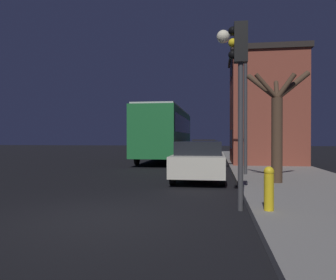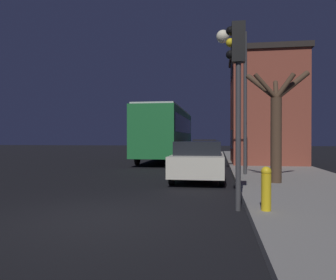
{
  "view_description": "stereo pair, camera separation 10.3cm",
  "coord_description": "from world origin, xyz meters",
  "px_view_note": "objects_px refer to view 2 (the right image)",
  "views": [
    {
      "loc": [
        2.39,
        -6.42,
        1.66
      ],
      "look_at": [
        0.04,
        9.66,
        1.53
      ],
      "focal_mm": 35.0,
      "sensor_mm": 36.0,
      "label": 1
    },
    {
      "loc": [
        2.49,
        -6.4,
        1.66
      ],
      "look_at": [
        0.04,
        9.66,
        1.53
      ],
      "focal_mm": 35.0,
      "sensor_mm": 36.0,
      "label": 2
    }
  ],
  "objects_px": {
    "fire_hydrant": "(266,187)",
    "streetlamp": "(232,64)",
    "bus": "(166,130)",
    "car_near_lane": "(199,160)",
    "car_far_lane": "(210,147)",
    "traffic_light": "(237,76)",
    "car_mid_lane": "(205,150)",
    "bare_tree": "(276,122)"
  },
  "relations": [
    {
      "from": "streetlamp",
      "to": "car_mid_lane",
      "type": "relative_size",
      "value": 1.29
    },
    {
      "from": "bus",
      "to": "car_mid_lane",
      "type": "bearing_deg",
      "value": -2.79
    },
    {
      "from": "bare_tree",
      "to": "car_near_lane",
      "type": "height_order",
      "value": "bare_tree"
    },
    {
      "from": "fire_hydrant",
      "to": "car_far_lane",
      "type": "bearing_deg",
      "value": 94.1
    },
    {
      "from": "bus",
      "to": "car_mid_lane",
      "type": "relative_size",
      "value": 2.43
    },
    {
      "from": "streetlamp",
      "to": "bus",
      "type": "height_order",
      "value": "streetlamp"
    },
    {
      "from": "streetlamp",
      "to": "car_near_lane",
      "type": "height_order",
      "value": "streetlamp"
    },
    {
      "from": "car_far_lane",
      "to": "fire_hydrant",
      "type": "height_order",
      "value": "car_far_lane"
    },
    {
      "from": "traffic_light",
      "to": "car_far_lane",
      "type": "relative_size",
      "value": 0.89
    },
    {
      "from": "fire_hydrant",
      "to": "car_mid_lane",
      "type": "bearing_deg",
      "value": 96.75
    },
    {
      "from": "traffic_light",
      "to": "bare_tree",
      "type": "distance_m",
      "value": 4.19
    },
    {
      "from": "traffic_light",
      "to": "car_far_lane",
      "type": "distance_m",
      "value": 22.81
    },
    {
      "from": "streetlamp",
      "to": "fire_hydrant",
      "type": "distance_m",
      "value": 7.83
    },
    {
      "from": "car_near_lane",
      "to": "car_mid_lane",
      "type": "relative_size",
      "value": 0.98
    },
    {
      "from": "car_near_lane",
      "to": "traffic_light",
      "type": "bearing_deg",
      "value": -77.4
    },
    {
      "from": "car_mid_lane",
      "to": "fire_hydrant",
      "type": "relative_size",
      "value": 5.07
    },
    {
      "from": "bus",
      "to": "car_near_lane",
      "type": "height_order",
      "value": "bus"
    },
    {
      "from": "fire_hydrant",
      "to": "streetlamp",
      "type": "bearing_deg",
      "value": 93.42
    },
    {
      "from": "traffic_light",
      "to": "streetlamp",
      "type": "bearing_deg",
      "value": 88.54
    },
    {
      "from": "car_near_lane",
      "to": "car_mid_lane",
      "type": "bearing_deg",
      "value": 90.88
    },
    {
      "from": "bus",
      "to": "car_far_lane",
      "type": "bearing_deg",
      "value": 68.57
    },
    {
      "from": "bus",
      "to": "fire_hydrant",
      "type": "height_order",
      "value": "bus"
    },
    {
      "from": "traffic_light",
      "to": "car_far_lane",
      "type": "bearing_deg",
      "value": 92.82
    },
    {
      "from": "streetlamp",
      "to": "bus",
      "type": "bearing_deg",
      "value": 114.44
    },
    {
      "from": "car_near_lane",
      "to": "car_far_lane",
      "type": "height_order",
      "value": "car_near_lane"
    },
    {
      "from": "car_mid_lane",
      "to": "bare_tree",
      "type": "bearing_deg",
      "value": -76.01
    },
    {
      "from": "bare_tree",
      "to": "car_far_lane",
      "type": "relative_size",
      "value": 0.8
    },
    {
      "from": "fire_hydrant",
      "to": "bare_tree",
      "type": "bearing_deg",
      "value": 77.84
    },
    {
      "from": "car_near_lane",
      "to": "car_mid_lane",
      "type": "distance_m",
      "value": 9.96
    },
    {
      "from": "traffic_light",
      "to": "car_far_lane",
      "type": "height_order",
      "value": "traffic_light"
    },
    {
      "from": "car_far_lane",
      "to": "bus",
      "type": "bearing_deg",
      "value": -111.43
    },
    {
      "from": "streetlamp",
      "to": "traffic_light",
      "type": "distance_m",
      "value": 6.28
    },
    {
      "from": "streetlamp",
      "to": "car_far_lane",
      "type": "relative_size",
      "value": 1.24
    },
    {
      "from": "fire_hydrant",
      "to": "traffic_light",
      "type": "bearing_deg",
      "value": 131.35
    },
    {
      "from": "streetlamp",
      "to": "traffic_light",
      "type": "relative_size",
      "value": 1.39
    },
    {
      "from": "traffic_light",
      "to": "car_far_lane",
      "type": "xyz_separation_m",
      "value": [
        -1.11,
        22.67,
        -2.31
      ]
    },
    {
      "from": "car_mid_lane",
      "to": "car_far_lane",
      "type": "xyz_separation_m",
      "value": [
        0.19,
        7.54,
        -0.07
      ]
    },
    {
      "from": "streetlamp",
      "to": "car_near_lane",
      "type": "relative_size",
      "value": 1.32
    },
    {
      "from": "bare_tree",
      "to": "fire_hydrant",
      "type": "height_order",
      "value": "bare_tree"
    },
    {
      "from": "bare_tree",
      "to": "bus",
      "type": "xyz_separation_m",
      "value": [
        -5.53,
        11.45,
        -0.01
      ]
    },
    {
      "from": "bare_tree",
      "to": "car_far_lane",
      "type": "bearing_deg",
      "value": 97.93
    },
    {
      "from": "bare_tree",
      "to": "car_near_lane",
      "type": "bearing_deg",
      "value": 152.95
    }
  ]
}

